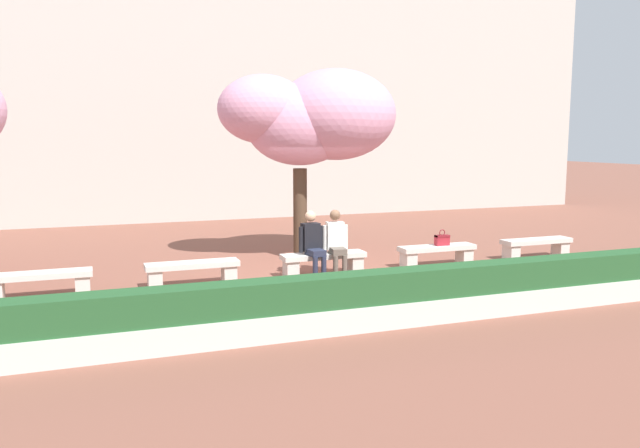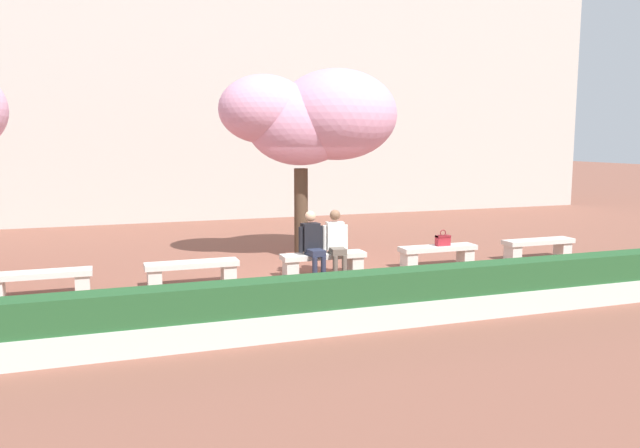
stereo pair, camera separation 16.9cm
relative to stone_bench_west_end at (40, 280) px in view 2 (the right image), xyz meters
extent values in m
plane|color=brown|center=(5.10, 0.00, -0.30)|extent=(100.00, 100.00, 0.00)
cube|color=#B7B2A8|center=(5.10, 11.12, 3.97)|extent=(28.00, 4.00, 8.55)
cube|color=beige|center=(0.00, 0.00, 0.10)|extent=(1.68, 0.42, 0.10)
cube|color=beige|center=(0.67, 0.00, -0.12)|extent=(0.24, 0.34, 0.35)
cube|color=beige|center=(2.55, 0.00, 0.10)|extent=(1.68, 0.42, 0.10)
cube|color=beige|center=(1.88, 0.00, -0.12)|extent=(0.24, 0.34, 0.35)
cube|color=beige|center=(3.22, 0.00, -0.12)|extent=(0.24, 0.34, 0.35)
cube|color=beige|center=(5.10, 0.00, 0.10)|extent=(1.68, 0.42, 0.10)
cube|color=beige|center=(4.43, 0.00, -0.12)|extent=(0.24, 0.34, 0.35)
cube|color=beige|center=(5.78, 0.00, -0.12)|extent=(0.24, 0.34, 0.35)
cube|color=beige|center=(7.65, 0.00, 0.10)|extent=(1.68, 0.42, 0.10)
cube|color=beige|center=(6.98, 0.00, -0.12)|extent=(0.24, 0.34, 0.35)
cube|color=beige|center=(8.33, 0.00, -0.12)|extent=(0.24, 0.34, 0.35)
cube|color=beige|center=(10.21, 0.00, 0.10)|extent=(1.68, 0.42, 0.10)
cube|color=beige|center=(9.53, 0.00, -0.12)|extent=(0.24, 0.34, 0.35)
cube|color=beige|center=(10.88, 0.00, -0.12)|extent=(0.24, 0.34, 0.35)
cube|color=black|center=(4.81, -0.43, -0.27)|extent=(0.12, 0.23, 0.06)
cylinder|color=#23283D|center=(4.80, -0.37, -0.06)|extent=(0.10, 0.10, 0.42)
cube|color=black|center=(4.98, -0.41, -0.27)|extent=(0.12, 0.23, 0.06)
cylinder|color=#23283D|center=(4.98, -0.35, -0.06)|extent=(0.10, 0.10, 0.42)
cube|color=#23283D|center=(4.87, -0.18, 0.21)|extent=(0.32, 0.43, 0.12)
cube|color=black|center=(4.85, 0.04, 0.48)|extent=(0.36, 0.25, 0.54)
sphere|color=tan|center=(4.85, 0.04, 0.89)|extent=(0.21, 0.21, 0.21)
cylinder|color=black|center=(4.64, 0.00, 0.44)|extent=(0.09, 0.09, 0.50)
cylinder|color=black|center=(5.06, 0.04, 0.44)|extent=(0.09, 0.09, 0.50)
cube|color=black|center=(5.21, -0.41, -0.27)|extent=(0.13, 0.23, 0.06)
cylinder|color=brown|center=(5.22, -0.35, -0.06)|extent=(0.10, 0.10, 0.42)
cube|color=black|center=(5.39, -0.43, -0.27)|extent=(0.13, 0.23, 0.06)
cylinder|color=brown|center=(5.40, -0.37, -0.06)|extent=(0.10, 0.10, 0.42)
cube|color=brown|center=(5.33, -0.18, 0.21)|extent=(0.33, 0.43, 0.12)
cube|color=silver|center=(5.36, 0.04, 0.48)|extent=(0.36, 0.26, 0.54)
sphere|color=brown|center=(5.36, 0.04, 0.89)|extent=(0.21, 0.21, 0.21)
cylinder|color=silver|center=(5.15, 0.05, 0.44)|extent=(0.09, 0.09, 0.50)
cylinder|color=silver|center=(5.57, -0.01, 0.44)|extent=(0.09, 0.09, 0.50)
cube|color=#A3232D|center=(7.75, -0.02, 0.26)|extent=(0.30, 0.14, 0.22)
cube|color=maroon|center=(7.75, -0.03, 0.35)|extent=(0.30, 0.15, 0.04)
torus|color=maroon|center=(7.75, -0.02, 0.42)|extent=(0.14, 0.02, 0.14)
cylinder|color=#473323|center=(5.20, 1.74, 0.71)|extent=(0.31, 0.31, 2.03)
ellipsoid|color=pink|center=(5.20, 1.74, 2.69)|extent=(2.38, 2.06, 1.78)
ellipsoid|color=pink|center=(4.41, 1.81, 3.00)|extent=(1.95, 1.82, 1.46)
ellipsoid|color=pink|center=(6.00, 1.62, 2.90)|extent=(2.64, 2.58, 1.98)
cube|color=beige|center=(5.10, -3.40, -0.12)|extent=(14.67, 0.50, 0.36)
cube|color=#235128|center=(5.10, -3.40, 0.28)|extent=(14.57, 0.44, 0.44)
camera|label=1|loc=(0.88, -11.25, 2.37)|focal=35.00mm
camera|label=2|loc=(1.04, -11.31, 2.37)|focal=35.00mm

